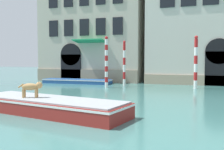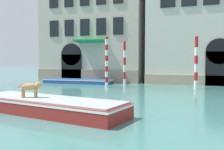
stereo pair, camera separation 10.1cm
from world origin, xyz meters
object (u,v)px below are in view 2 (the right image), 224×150
(mooring_pole_0, at_px, (125,63))
(mooring_pole_2, at_px, (107,62))
(dog_on_deck, at_px, (31,87))
(boat_moored_near_palazzo, at_px, (78,81))
(mooring_pole_1, at_px, (196,62))
(boat_foreground, at_px, (47,105))

(mooring_pole_0, height_order, mooring_pole_2, mooring_pole_2)
(dog_on_deck, bearing_deg, mooring_pole_0, 66.66)
(boat_moored_near_palazzo, bearing_deg, mooring_pole_0, -14.46)
(dog_on_deck, distance_m, mooring_pole_0, 11.64)
(boat_moored_near_palazzo, relative_size, mooring_pole_1, 1.61)
(boat_moored_near_palazzo, distance_m, mooring_pole_2, 4.93)
(mooring_pole_1, bearing_deg, mooring_pole_0, -179.81)
(mooring_pole_2, bearing_deg, mooring_pole_0, 53.89)
(boat_foreground, distance_m, mooring_pole_1, 12.96)
(boat_moored_near_palazzo, height_order, mooring_pole_1, mooring_pole_1)
(boat_foreground, relative_size, mooring_pole_0, 1.94)
(boat_foreground, height_order, dog_on_deck, dog_on_deck)
(mooring_pole_0, bearing_deg, dog_on_deck, -93.75)
(mooring_pole_0, distance_m, mooring_pole_2, 1.79)
(dog_on_deck, bearing_deg, mooring_pole_2, 72.07)
(boat_foreground, bearing_deg, mooring_pole_2, 106.76)
(mooring_pole_0, bearing_deg, mooring_pole_2, -126.11)
(boat_foreground, height_order, mooring_pole_0, mooring_pole_0)
(dog_on_deck, bearing_deg, mooring_pole_1, 41.46)
(boat_moored_near_palazzo, relative_size, mooring_pole_2, 1.61)
(mooring_pole_1, bearing_deg, mooring_pole_2, -167.70)
(mooring_pole_2, bearing_deg, mooring_pole_1, 12.30)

